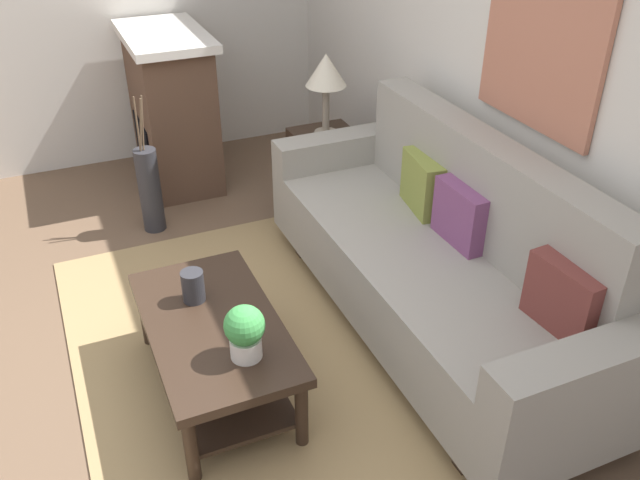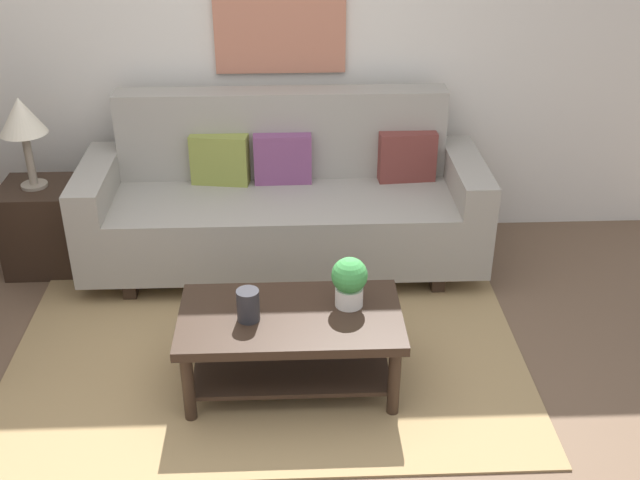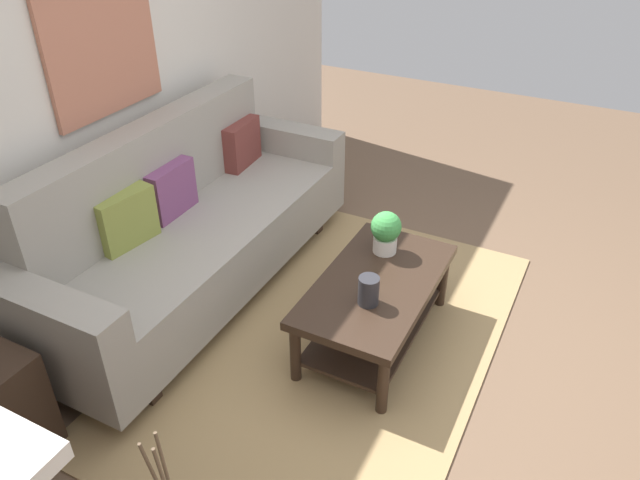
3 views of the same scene
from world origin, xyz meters
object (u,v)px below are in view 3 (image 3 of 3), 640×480
object	(u,v)px
throw_pillow_olive	(126,219)
potted_plant_tabletop	(386,231)
couch	(192,229)
throw_pillow_maroon	(241,144)
throw_pillow_plum	(171,190)
tabletop_vase	(369,291)
framed_painting	(102,43)
coffee_table	(376,297)

from	to	relation	value
throw_pillow_olive	potted_plant_tabletop	xyz separation A→B (m)	(0.72, -1.30, -0.11)
couch	throw_pillow_maroon	size ratio (longest dim) A/B	6.86
couch	throw_pillow_olive	world-z (taller)	couch
throw_pillow_plum	tabletop_vase	size ratio (longest dim) A/B	2.22
throw_pillow_plum	couch	bearing A→B (deg)	-90.00
throw_pillow_plum	potted_plant_tabletop	bearing A→B (deg)	-75.96
throw_pillow_maroon	throw_pillow_plum	bearing A→B (deg)	180.00
tabletop_vase	framed_painting	distance (m)	2.03
throw_pillow_plum	throw_pillow_maroon	world-z (taller)	same
tabletop_vase	potted_plant_tabletop	xyz separation A→B (m)	(0.49, 0.11, 0.06)
potted_plant_tabletop	throw_pillow_olive	bearing A→B (deg)	118.95
coffee_table	throw_pillow_olive	bearing A→B (deg)	107.22
throw_pillow_plum	tabletop_vase	bearing A→B (deg)	-96.90
throw_pillow_maroon	framed_painting	distance (m)	1.21
framed_painting	tabletop_vase	bearing A→B (deg)	-95.56
throw_pillow_maroon	potted_plant_tabletop	xyz separation A→B (m)	(-0.46, -1.30, -0.11)
couch	tabletop_vase	distance (m)	1.29
couch	framed_painting	bearing A→B (deg)	90.00
throw_pillow_plum	framed_painting	world-z (taller)	framed_painting
couch	throw_pillow_maroon	bearing A→B (deg)	8.96
couch	throw_pillow_olive	bearing A→B (deg)	162.50
throw_pillow_olive	framed_painting	world-z (taller)	framed_painting
throw_pillow_plum	coffee_table	xyz separation A→B (m)	(0.03, -1.37, -0.37)
throw_pillow_plum	potted_plant_tabletop	world-z (taller)	throw_pillow_plum
throw_pillow_plum	throw_pillow_maroon	xyz separation A→B (m)	(0.79, 0.00, 0.00)
potted_plant_tabletop	framed_painting	size ratio (longest dim) A/B	0.32
throw_pillow_olive	framed_painting	xyz separation A→B (m)	(0.39, 0.34, 0.85)
coffee_table	tabletop_vase	distance (m)	0.28
couch	framed_painting	distance (m)	1.19
coffee_table	framed_painting	size ratio (longest dim) A/B	1.34
coffee_table	throw_pillow_plum	bearing A→B (deg)	91.32
throw_pillow_maroon	couch	bearing A→B (deg)	-171.04
couch	potted_plant_tabletop	xyz separation A→B (m)	(0.32, -1.17, 0.14)
couch	throw_pillow_maroon	world-z (taller)	couch
throw_pillow_maroon	tabletop_vase	size ratio (longest dim) A/B	2.22
throw_pillow_plum	coffee_table	distance (m)	1.42
throw_pillow_olive	tabletop_vase	bearing A→B (deg)	-80.96
framed_painting	throw_pillow_maroon	bearing A→B (deg)	-23.43
throw_pillow_plum	potted_plant_tabletop	size ratio (longest dim) A/B	1.37
throw_pillow_plum	throw_pillow_olive	bearing A→B (deg)	180.00
throw_pillow_maroon	tabletop_vase	xyz separation A→B (m)	(-0.96, -1.40, -0.17)
coffee_table	throw_pillow_maroon	bearing A→B (deg)	61.15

